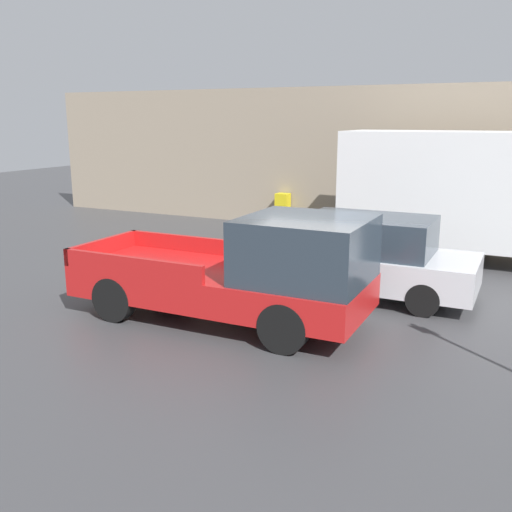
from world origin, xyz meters
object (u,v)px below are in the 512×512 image
(car, at_px, (364,256))
(newspaper_box, at_px, (283,210))
(pickup_truck, at_px, (247,272))
(delivery_truck, at_px, (474,193))

(car, height_order, newspaper_box, car)
(pickup_truck, relative_size, car, 1.17)
(pickup_truck, height_order, car, pickup_truck)
(delivery_truck, height_order, newspaper_box, delivery_truck)
(pickup_truck, bearing_deg, newspaper_box, 109.59)
(newspaper_box, bearing_deg, delivery_truck, -20.11)
(pickup_truck, distance_m, car, 3.03)
(delivery_truck, relative_size, newspaper_box, 6.40)
(delivery_truck, distance_m, newspaper_box, 6.92)
(car, distance_m, newspaper_box, 8.10)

